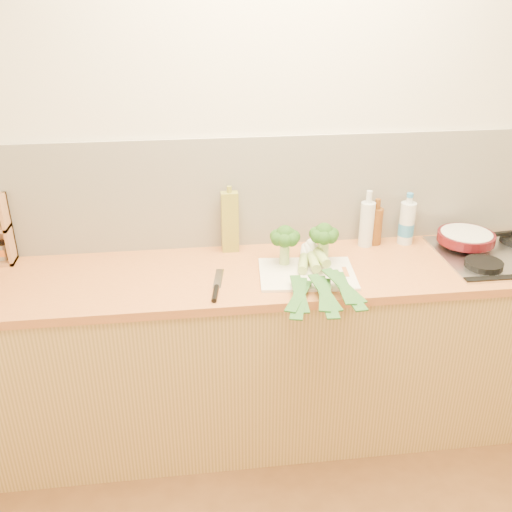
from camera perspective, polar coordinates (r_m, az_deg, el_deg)
The scene contains 15 objects.
room_shell at distance 2.77m, azimuth 2.50°, elevation 6.47°, with size 3.50×3.50×3.50m.
counter at distance 2.84m, azimuth 3.20°, elevation -9.36°, with size 3.20×0.62×0.90m.
gas_hob at distance 2.95m, azimuth 23.35°, elevation 0.21°, with size 0.58×0.50×0.04m.
chopping_board at distance 2.55m, azimuth 5.12°, elevation -1.79°, with size 0.42×0.31×0.01m, color white.
broccoli_left at distance 2.57m, azimuth 2.91°, elevation 1.82°, with size 0.14×0.14×0.19m.
broccoli_right at distance 2.59m, azimuth 6.81°, elevation 2.02°, with size 0.13×0.14×0.19m.
leek_front at distance 2.51m, azimuth 4.65°, elevation -1.52°, with size 0.22×0.66×0.04m.
leek_mid at distance 2.48m, azimuth 6.08°, elevation -1.37°, with size 0.12×0.67×0.04m.
leek_back at distance 2.49m, azimuth 7.20°, elevation -0.94°, with size 0.12×0.65×0.04m.
chefs_knife at distance 2.41m, azimuth -4.01°, elevation -3.38°, with size 0.07×0.30×0.02m.
skillet at distance 2.95m, azimuth 20.31°, elevation 1.80°, with size 0.40×0.27×0.05m.
oil_tin at distance 2.72m, azimuth -2.63°, elevation 3.46°, with size 0.08×0.05×0.33m.
glass_bottle at distance 2.84m, azimuth 11.02°, elevation 3.24°, with size 0.07×0.07×0.28m.
amber_bottle at distance 2.87m, azimuth 11.89°, elevation 3.02°, with size 0.06×0.06×0.24m.
water_bottle at distance 2.92m, azimuth 14.82°, elevation 3.10°, with size 0.08×0.08×0.24m.
Camera 1 is at (-0.45, -1.08, 2.07)m, focal length 40.00 mm.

